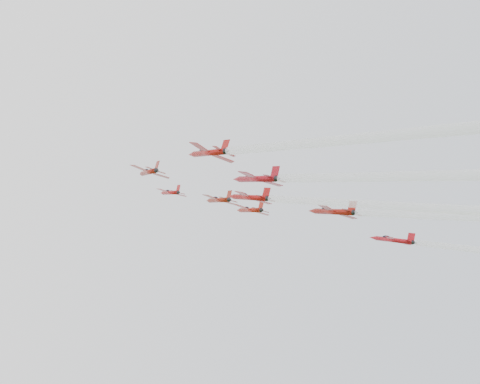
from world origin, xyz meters
TOP-DOWN VIEW (x-y plane):
  - jet_lead at (-2.20, 29.12)m, footprint 8.94×11.82m
  - jet_row2_left at (-16.75, 15.36)m, footprint 9.86×13.04m
  - jet_row2_center at (3.40, 14.68)m, footprint 10.16×13.44m
  - jet_row2_right at (11.19, 11.57)m, footprint 9.87×13.05m
  - jet_center at (1.00, -46.24)m, footprint 10.56×104.14m
  - jet_rear_farleft at (-23.02, -57.20)m, footprint 9.17×90.50m

SIDE VIEW (x-z plane):
  - jet_rear_farleft at x=-23.02m, z-range 104.41..147.59m
  - jet_center at x=1.00m, z-range 106.29..155.97m
  - jet_row2_right at x=11.19m, z-range 154.78..161.69m
  - jet_row2_center at x=3.40m, z-range 156.13..163.25m
  - jet_row2_left at x=-16.75m, z-range 156.56..163.46m
  - jet_lead at x=-2.20m, z-range 163.31..169.56m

